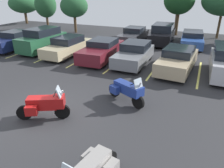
% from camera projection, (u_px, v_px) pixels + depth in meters
% --- Properties ---
extents(ground, '(44.00, 44.00, 0.10)m').
position_uv_depth(ground, '(42.00, 114.00, 9.05)').
color(ground, '#2D2D30').
extents(motorcycle_touring, '(1.93, 1.31, 1.39)m').
position_uv_depth(motorcycle_touring, '(45.00, 104.00, 8.35)').
color(motorcycle_touring, black).
rests_on(motorcycle_touring, ground).
extents(motorcycle_second, '(2.04, 1.29, 1.39)m').
position_uv_depth(motorcycle_second, '(127.00, 90.00, 9.55)').
color(motorcycle_second, black).
rests_on(motorcycle_second, ground).
extents(parking_stripes, '(19.26, 4.87, 0.01)m').
position_uv_depth(parking_stripes, '(101.00, 60.00, 15.66)').
color(parking_stripes, '#EAE066').
rests_on(parking_stripes, ground).
extents(car_navy, '(2.02, 4.88, 1.52)m').
position_uv_depth(car_navy, '(16.00, 40.00, 18.47)').
color(car_navy, navy).
rests_on(car_navy, ground).
extents(car_green, '(1.96, 4.41, 1.91)m').
position_uv_depth(car_green, '(42.00, 40.00, 17.57)').
color(car_green, '#235638').
rests_on(car_green, ground).
extents(car_champagne, '(1.83, 4.76, 1.47)m').
position_uv_depth(car_champagne, '(68.00, 46.00, 16.59)').
color(car_champagne, '#C1B289').
rests_on(car_champagne, ground).
extents(car_maroon, '(2.10, 4.86, 1.46)m').
position_uv_depth(car_maroon, '(102.00, 50.00, 15.56)').
color(car_maroon, maroon).
rests_on(car_maroon, ground).
extents(car_grey, '(1.92, 4.43, 1.48)m').
position_uv_depth(car_grey, '(134.00, 54.00, 14.63)').
color(car_grey, slate).
rests_on(car_grey, ground).
extents(car_tan, '(2.16, 4.73, 1.48)m').
position_uv_depth(car_tan, '(178.00, 60.00, 13.36)').
color(car_tan, tan).
rests_on(car_tan, ground).
extents(car_far_charcoal, '(1.93, 4.66, 1.38)m').
position_uv_depth(car_far_charcoal, '(133.00, 35.00, 20.91)').
color(car_far_charcoal, '#38383D').
rests_on(car_far_charcoal, ground).
extents(car_far_black, '(2.18, 4.95, 1.81)m').
position_uv_depth(car_far_black, '(162.00, 34.00, 20.20)').
color(car_far_black, black).
rests_on(car_far_black, ground).
extents(car_far_blue, '(2.14, 4.91, 1.38)m').
position_uv_depth(car_far_blue, '(192.00, 39.00, 19.13)').
color(car_far_blue, '#2D519E').
rests_on(car_far_blue, ground).
extents(tree_left, '(2.67, 2.67, 4.48)m').
position_uv_depth(tree_left, '(46.00, 5.00, 26.66)').
color(tree_left, '#4C3823').
rests_on(tree_left, ground).
extents(tree_rear, '(3.27, 3.27, 5.31)m').
position_uv_depth(tree_rear, '(179.00, 0.00, 22.74)').
color(tree_rear, '#4C3823').
rests_on(tree_rear, ground).
extents(tree_center_left, '(4.27, 4.27, 5.27)m').
position_uv_depth(tree_center_left, '(224.00, 0.00, 21.13)').
color(tree_center_left, '#4C3823').
rests_on(tree_center_left, ground).
extents(tree_far_right, '(3.18, 3.18, 4.25)m').
position_uv_depth(tree_far_right, '(74.00, 6.00, 24.53)').
color(tree_far_right, '#4C3823').
rests_on(tree_far_right, ground).
extents(tree_center, '(4.34, 4.34, 4.18)m').
position_uv_depth(tree_center, '(24.00, 4.00, 31.35)').
color(tree_center, '#4C3823').
rests_on(tree_center, ground).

